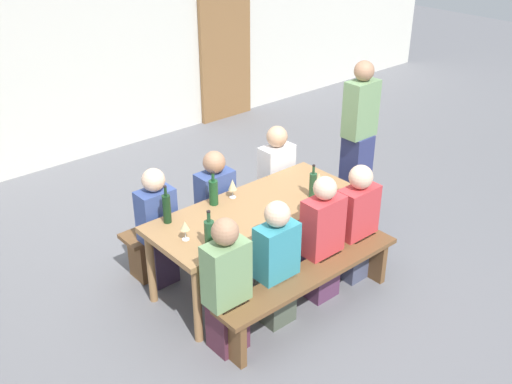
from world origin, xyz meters
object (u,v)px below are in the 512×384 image
object	(u,v)px
wine_bottle_0	(313,185)
seated_guest_far_1	(216,207)
wine_bottle_3	(209,234)
wine_bottle_1	(213,192)
bench_near	(311,281)
wine_bottle_2	(167,208)
seated_guest_near_3	(357,225)
seated_guest_near_2	(322,241)
seated_guest_far_2	(276,181)
wine_glass_1	(185,226)
wooden_door	(225,49)
wine_glass_2	(233,185)
tasting_table	(256,215)
wine_glass_0	(319,178)
seated_guest_far_0	(158,229)
seated_guest_near_1	(276,266)
standing_host	(358,147)
seated_guest_near_0	(227,289)
bench_far	(210,216)

from	to	relation	value
wine_bottle_0	seated_guest_far_1	xyz separation A→B (m)	(-0.54, 0.73, -0.34)
wine_bottle_3	wine_bottle_1	bearing A→B (deg)	50.25
bench_near	wine_bottle_2	xyz separation A→B (m)	(-0.72, 0.99, 0.53)
bench_near	seated_guest_near_3	size ratio (longest dim) A/B	1.64
seated_guest_near_2	seated_guest_far_2	size ratio (longest dim) A/B	1.01
wine_glass_1	wooden_door	bearing A→B (deg)	47.93
wine_glass_2	seated_guest_near_3	world-z (taller)	seated_guest_near_3
tasting_table	wine_glass_2	xyz separation A→B (m)	(-0.04, 0.27, 0.21)
tasting_table	bench_near	size ratio (longest dim) A/B	1.05
tasting_table	wine_glass_0	world-z (taller)	wine_glass_0
seated_guest_far_0	seated_guest_near_2	bearing A→B (deg)	40.77
wine_bottle_0	seated_guest_far_2	size ratio (longest dim) A/B	0.28
wine_glass_1	seated_guest_near_1	distance (m)	0.80
wine_bottle_1	seated_guest_near_1	size ratio (longest dim) A/B	0.28
wine_bottle_2	standing_host	distance (m)	2.21
wine_glass_1	seated_guest_far_1	xyz separation A→B (m)	(0.73, 0.58, -0.34)
wine_glass_1	wine_bottle_0	bearing A→B (deg)	-6.75
seated_guest_near_1	seated_guest_far_1	xyz separation A→B (m)	(0.22, 1.09, -0.01)
wine_bottle_2	seated_guest_near_0	distance (m)	0.90
wine_bottle_3	seated_guest_near_1	world-z (taller)	seated_guest_near_1
seated_guest_near_0	seated_guest_far_1	distance (m)	1.31
wooden_door	tasting_table	size ratio (longest dim) A/B	1.08
tasting_table	seated_guest_near_3	xyz separation A→B (m)	(0.72, -0.55, -0.13)
wooden_door	wine_bottle_1	size ratio (longest dim) A/B	6.66
seated_guest_near_2	wine_glass_0	bearing A→B (deg)	-41.87
wine_bottle_2	seated_guest_near_3	xyz separation A→B (m)	(1.44, -0.84, -0.34)
seated_guest_near_1	seated_guest_near_2	size ratio (longest dim) A/B	0.97
seated_guest_near_3	wine_glass_0	bearing A→B (deg)	10.24
wooden_door	seated_guest_near_0	size ratio (longest dim) A/B	1.81
bench_near	seated_guest_far_2	xyz separation A→B (m)	(0.74, 1.24, 0.20)
tasting_table	wine_bottle_0	bearing A→B (deg)	-19.87
wine_glass_2	seated_guest_far_2	world-z (taller)	seated_guest_far_2
wooden_door	seated_guest_near_1	xyz separation A→B (m)	(-2.65, -4.01, -0.51)
wine_bottle_1	seated_guest_far_1	distance (m)	0.48
wine_bottle_1	wine_glass_1	size ratio (longest dim) A/B	1.88
wine_glass_1	seated_guest_far_1	size ratio (longest dim) A/B	0.15
wine_bottle_1	wine_glass_0	size ratio (longest dim) A/B	1.79
wine_bottle_0	wine_glass_0	size ratio (longest dim) A/B	1.80
bench_far	standing_host	bearing A→B (deg)	-20.67
wine_bottle_0	wine_bottle_2	size ratio (longest dim) A/B	0.94
seated_guest_far_2	wine_bottle_3	bearing A→B (deg)	-60.93
seated_guest_near_1	seated_guest_near_2	distance (m)	0.52
wine_bottle_3	seated_guest_far_2	bearing A→B (deg)	29.07
wine_glass_2	seated_guest_far_1	size ratio (longest dim) A/B	0.16
wine_bottle_0	seated_guest_far_0	size ratio (longest dim) A/B	0.28
seated_guest_near_3	seated_guest_far_0	distance (m)	1.77
wooden_door	seated_guest_near_3	size ratio (longest dim) A/B	1.87
wine_glass_2	seated_guest_near_1	bearing A→B (deg)	-104.74
seated_guest_near_1	standing_host	bearing A→B (deg)	-68.58
seated_guest_near_0	standing_host	bearing A→B (deg)	-73.09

